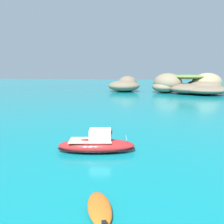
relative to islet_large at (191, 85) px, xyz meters
The scene contains 4 objects.
islet_large is the anchor object (origin of this frame).
islet_small 22.09m from the islet_large, behind, with size 11.94×16.69×5.30m.
motorboat_red 58.10m from the islet_large, 105.59° to the right, with size 6.68×3.24×1.90m.
dinghy_tender 64.77m from the islet_large, 101.94° to the right, with size 2.03×2.83×0.58m.
Camera 1 is at (5.84, -2.94, 6.43)m, focal length 33.75 mm.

